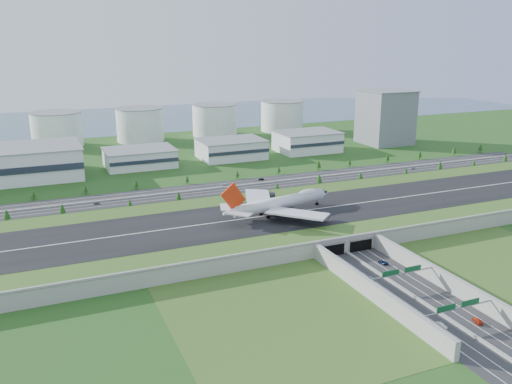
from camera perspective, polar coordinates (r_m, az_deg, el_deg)
name	(u,v)px	position (r m, az deg, el deg)	size (l,w,h in m)	color
ground	(302,224)	(329.78, 4.88, -3.35)	(1200.00, 1200.00, 0.00)	#1D4816
airfield_deck	(302,217)	(328.37, 4.90, -2.67)	(520.00, 100.00, 9.20)	gray
underpass_road	(407,285)	(251.70, 15.62, -9.44)	(38.80, 120.40, 8.00)	#28282B
sign_gantry_near	(401,274)	(253.32, 15.06, -8.35)	(38.70, 0.70, 9.80)	gray
sign_gantry_far	(458,309)	(229.88, 20.47, -11.46)	(38.70, 0.70, 9.80)	gray
north_expressway	(244,185)	(412.18, -1.27, 0.69)	(560.00, 36.00, 0.12)	#28282B
tree_row	(289,175)	(426.37, 3.46, 1.82)	(502.95, 48.67, 8.35)	#3D2819
hangar_west	(0,165)	(469.99, -25.32, 2.62)	(120.00, 60.00, 25.00)	silver
hangar_mid_a	(140,158)	(483.22, -12.14, 3.54)	(58.00, 42.00, 15.00)	silver
hangar_mid_b	(231,149)	(505.26, -2.64, 4.54)	(58.00, 42.00, 17.00)	silver
hangar_mid_c	(307,142)	(537.57, 5.41, 5.29)	(58.00, 42.00, 19.00)	silver
office_tower	(385,117)	(589.29, 13.46, 7.65)	(46.00, 46.00, 55.00)	slate
fuel_tank_a	(57,130)	(592.11, -20.23, 6.16)	(50.00, 50.00, 35.00)	silver
fuel_tank_b	(140,125)	(601.98, -12.11, 6.94)	(50.00, 50.00, 35.00)	silver
fuel_tank_c	(215,120)	(623.39, -4.37, 7.55)	(50.00, 50.00, 35.00)	silver
fuel_tank_d	(282,116)	(655.21, 2.75, 7.99)	(50.00, 50.00, 35.00)	silver
bay_water	(141,118)	(776.22, -11.97, 7.62)	(1200.00, 260.00, 0.06)	#3C5973
boeing_747	(279,203)	(319.43, 2.44, -1.14)	(77.99, 72.97, 24.40)	silver
car_0	(371,279)	(260.50, 12.01, -8.90)	(1.81, 4.50, 1.53)	silver
car_1	(441,325)	(228.76, 18.88, -13.14)	(1.75, 5.03, 1.66)	white
car_2	(383,262)	(279.50, 13.24, -7.20)	(2.60, 5.63, 1.57)	#0C183D
car_3	(478,320)	(237.22, 22.29, -12.40)	(2.42, 5.94, 1.72)	#B12910
car_4	(97,203)	(381.48, -16.42, -1.12)	(1.72, 4.28, 1.46)	slate
car_5	(261,179)	(427.20, 0.52, 1.36)	(1.56, 4.47, 1.47)	black
car_6	(413,168)	(482.48, 16.15, 2.44)	(2.48, 5.38, 1.50)	silver
car_7	(224,184)	(412.67, -3.43, 0.81)	(2.30, 5.67, 1.64)	silver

